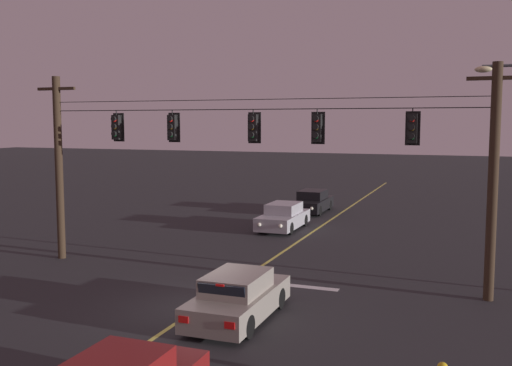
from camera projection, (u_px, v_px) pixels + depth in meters
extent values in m
plane|color=#28282B|center=(197.00, 309.00, 17.91)|extent=(180.00, 180.00, 0.00)
cube|color=#D1C64C|center=(294.00, 245.00, 27.32)|extent=(0.14, 60.00, 0.01)
cube|color=silver|center=(291.00, 285.00, 20.50)|extent=(3.40, 0.36, 0.01)
cylinder|color=#38281C|center=(59.00, 169.00, 24.25)|extent=(0.32, 0.32, 7.54)
cube|color=#38281C|center=(56.00, 89.00, 23.91)|extent=(1.80, 0.12, 0.12)
cylinder|color=slate|center=(57.00, 97.00, 23.95)|extent=(0.12, 0.12, 0.18)
cylinder|color=#38281C|center=(493.00, 183.00, 18.43)|extent=(0.32, 0.32, 7.54)
cube|color=#38281C|center=(497.00, 78.00, 18.09)|extent=(1.80, 0.12, 0.12)
cylinder|color=slate|center=(497.00, 89.00, 18.13)|extent=(0.12, 0.12, 0.18)
cylinder|color=black|center=(246.00, 109.00, 21.09)|extent=(16.67, 0.03, 0.03)
cylinder|color=black|center=(246.00, 100.00, 21.06)|extent=(16.67, 0.02, 0.02)
cylinder|color=black|center=(116.00, 113.00, 23.02)|extent=(0.04, 0.04, 0.18)
cube|color=black|center=(117.00, 127.00, 23.08)|extent=(0.32, 0.26, 0.96)
cube|color=black|center=(119.00, 127.00, 23.21)|extent=(0.48, 0.03, 1.12)
sphere|color=red|center=(114.00, 120.00, 22.90)|extent=(0.17, 0.17, 0.17)
cylinder|color=black|center=(114.00, 119.00, 22.86)|extent=(0.20, 0.10, 0.20)
sphere|color=#3D280A|center=(114.00, 127.00, 22.93)|extent=(0.17, 0.17, 0.17)
cylinder|color=black|center=(114.00, 126.00, 22.89)|extent=(0.20, 0.10, 0.20)
sphere|color=black|center=(115.00, 135.00, 22.96)|extent=(0.17, 0.17, 0.17)
cylinder|color=black|center=(114.00, 134.00, 22.92)|extent=(0.20, 0.10, 0.20)
cylinder|color=black|center=(172.00, 112.00, 22.15)|extent=(0.04, 0.04, 0.18)
cube|color=black|center=(173.00, 128.00, 22.21)|extent=(0.32, 0.26, 0.96)
cube|color=black|center=(174.00, 127.00, 22.35)|extent=(0.48, 0.03, 1.12)
sphere|color=red|center=(170.00, 120.00, 22.03)|extent=(0.17, 0.17, 0.17)
cylinder|color=black|center=(170.00, 119.00, 21.99)|extent=(0.20, 0.10, 0.20)
sphere|color=#3D280A|center=(170.00, 128.00, 22.06)|extent=(0.17, 0.17, 0.17)
cylinder|color=black|center=(170.00, 126.00, 22.02)|extent=(0.20, 0.10, 0.20)
sphere|color=black|center=(171.00, 135.00, 22.09)|extent=(0.17, 0.17, 0.17)
cylinder|color=black|center=(170.00, 134.00, 22.05)|extent=(0.20, 0.10, 0.20)
cylinder|color=black|center=(253.00, 112.00, 21.01)|extent=(0.04, 0.04, 0.18)
cube|color=black|center=(253.00, 128.00, 21.07)|extent=(0.32, 0.26, 0.96)
cube|color=black|center=(255.00, 128.00, 21.20)|extent=(0.48, 0.03, 1.12)
sphere|color=red|center=(252.00, 120.00, 20.89)|extent=(0.17, 0.17, 0.17)
cylinder|color=black|center=(251.00, 119.00, 20.85)|extent=(0.20, 0.10, 0.20)
sphere|color=#3D280A|center=(252.00, 128.00, 20.92)|extent=(0.17, 0.17, 0.17)
cylinder|color=black|center=(251.00, 127.00, 20.88)|extent=(0.20, 0.10, 0.20)
sphere|color=black|center=(252.00, 136.00, 20.95)|extent=(0.17, 0.17, 0.17)
cylinder|color=black|center=(251.00, 135.00, 20.91)|extent=(0.20, 0.10, 0.20)
cylinder|color=black|center=(317.00, 111.00, 20.18)|extent=(0.04, 0.04, 0.18)
cube|color=black|center=(317.00, 128.00, 20.24)|extent=(0.32, 0.26, 0.96)
cube|color=black|center=(318.00, 128.00, 20.38)|extent=(0.48, 0.03, 1.12)
sphere|color=red|center=(316.00, 120.00, 20.06)|extent=(0.17, 0.17, 0.17)
cylinder|color=black|center=(316.00, 118.00, 20.02)|extent=(0.20, 0.10, 0.20)
sphere|color=#3D280A|center=(316.00, 128.00, 20.09)|extent=(0.17, 0.17, 0.17)
cylinder|color=black|center=(316.00, 127.00, 20.05)|extent=(0.20, 0.10, 0.20)
sphere|color=black|center=(316.00, 137.00, 20.12)|extent=(0.17, 0.17, 0.17)
cylinder|color=black|center=(315.00, 135.00, 20.08)|extent=(0.20, 0.10, 0.20)
cylinder|color=black|center=(413.00, 111.00, 19.07)|extent=(0.04, 0.04, 0.18)
cube|color=black|center=(412.00, 128.00, 19.13)|extent=(0.32, 0.26, 0.96)
cube|color=black|center=(413.00, 128.00, 19.26)|extent=(0.48, 0.03, 1.12)
sphere|color=red|center=(412.00, 119.00, 18.95)|extent=(0.17, 0.17, 0.17)
cylinder|color=black|center=(412.00, 118.00, 18.91)|extent=(0.20, 0.10, 0.20)
sphere|color=#3D280A|center=(412.00, 128.00, 18.98)|extent=(0.17, 0.17, 0.17)
cylinder|color=black|center=(412.00, 127.00, 18.94)|extent=(0.20, 0.10, 0.20)
sphere|color=black|center=(412.00, 137.00, 19.01)|extent=(0.17, 0.17, 0.17)
cylinder|color=black|center=(411.00, 136.00, 18.97)|extent=(0.20, 0.10, 0.20)
cube|color=gray|center=(238.00, 302.00, 16.94)|extent=(1.80, 4.30, 0.68)
cube|color=gray|center=(237.00, 282.00, 16.77)|extent=(1.51, 2.15, 0.54)
cube|color=black|center=(249.00, 275.00, 17.64)|extent=(1.40, 0.21, 0.48)
cube|color=black|center=(222.00, 293.00, 15.78)|extent=(1.37, 0.18, 0.46)
cylinder|color=black|center=(231.00, 293.00, 18.48)|extent=(0.22, 0.64, 0.64)
cylinder|color=black|center=(279.00, 298.00, 17.93)|extent=(0.22, 0.64, 0.64)
cylinder|color=black|center=(193.00, 320.00, 16.00)|extent=(0.22, 0.64, 0.64)
cylinder|color=black|center=(247.00, 327.00, 15.44)|extent=(0.22, 0.64, 0.64)
cube|color=red|center=(183.00, 320.00, 15.14)|extent=(0.28, 0.03, 0.18)
cube|color=red|center=(229.00, 326.00, 14.69)|extent=(0.28, 0.03, 0.18)
cube|color=red|center=(220.00, 285.00, 15.65)|extent=(0.24, 0.04, 0.06)
cube|color=#A5A5AD|center=(283.00, 220.00, 31.22)|extent=(1.80, 4.30, 0.68)
cube|color=#A5A5AD|center=(284.00, 208.00, 31.27)|extent=(1.51, 2.15, 0.54)
cube|color=black|center=(278.00, 211.00, 30.39)|extent=(1.40, 0.21, 0.48)
cube|color=black|center=(290.00, 205.00, 32.26)|extent=(1.37, 0.18, 0.46)
cylinder|color=black|center=(290.00, 228.00, 29.72)|extent=(0.22, 0.64, 0.64)
cylinder|color=black|center=(261.00, 226.00, 30.27)|extent=(0.22, 0.64, 0.64)
cylinder|color=black|center=(304.00, 220.00, 32.20)|extent=(0.22, 0.64, 0.64)
cylinder|color=black|center=(277.00, 219.00, 32.75)|extent=(0.22, 0.64, 0.64)
sphere|color=white|center=(280.00, 226.00, 29.00)|extent=(0.20, 0.20, 0.20)
sphere|color=white|center=(259.00, 225.00, 29.38)|extent=(0.20, 0.20, 0.20)
cube|color=black|center=(312.00, 204.00, 37.12)|extent=(1.80, 4.30, 0.68)
cube|color=black|center=(313.00, 194.00, 37.17)|extent=(1.51, 2.15, 0.54)
cube|color=black|center=(309.00, 196.00, 36.29)|extent=(1.40, 0.21, 0.48)
cube|color=black|center=(317.00, 193.00, 38.16)|extent=(1.37, 0.18, 0.46)
cylinder|color=black|center=(319.00, 211.00, 35.62)|extent=(0.22, 0.64, 0.64)
cylinder|color=black|center=(294.00, 209.00, 36.17)|extent=(0.22, 0.64, 0.64)
cylinder|color=black|center=(329.00, 205.00, 38.10)|extent=(0.22, 0.64, 0.64)
cylinder|color=black|center=(306.00, 204.00, 38.66)|extent=(0.22, 0.64, 0.64)
sphere|color=white|center=(312.00, 208.00, 34.90)|extent=(0.20, 0.20, 0.20)
sphere|color=white|center=(294.00, 207.00, 35.29)|extent=(0.20, 0.20, 0.20)
cube|color=black|center=(139.00, 356.00, 11.51)|extent=(1.40, 0.21, 0.48)
cylinder|color=#4C4F54|center=(511.00, 65.00, 19.25)|extent=(1.80, 0.10, 0.10)
ellipsoid|color=beige|center=(483.00, 69.00, 19.55)|extent=(0.56, 0.30, 0.22)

